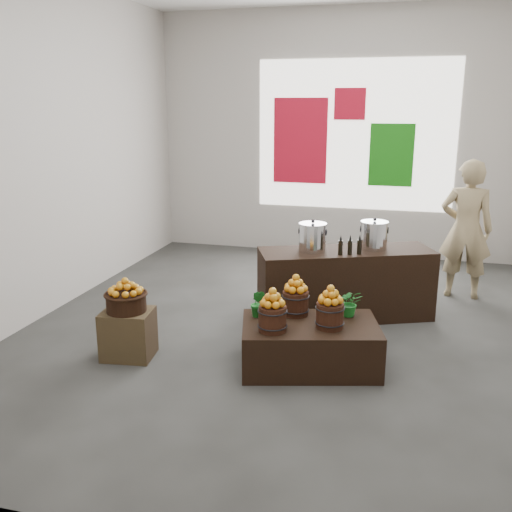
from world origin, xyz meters
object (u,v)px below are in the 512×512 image
(crate, at_px, (128,334))
(stock_pot_center, at_px, (374,236))
(display_table, at_px, (310,345))
(counter, at_px, (345,284))
(stock_pot_left, at_px, (313,238))
(wicker_basket, at_px, (126,303))
(shopper, at_px, (466,229))

(crate, height_order, stock_pot_center, stock_pot_center)
(display_table, distance_m, counter, 1.48)
(counter, bearing_deg, stock_pot_left, 180.00)
(crate, distance_m, wicker_basket, 0.34)
(wicker_basket, height_order, stock_pot_center, stock_pot_center)
(wicker_basket, distance_m, counter, 2.64)
(display_table, xyz_separation_m, stock_pot_left, (-0.21, 1.29, 0.77))
(crate, relative_size, stock_pot_left, 1.57)
(stock_pot_left, height_order, shopper, shopper)
(stock_pot_center, bearing_deg, wicker_basket, -141.36)
(stock_pot_center, relative_size, shopper, 0.17)
(stock_pot_left, bearing_deg, shopper, 36.42)
(crate, xyz_separation_m, stock_pot_center, (2.30, 1.84, 0.75))
(counter, bearing_deg, wicker_basket, -162.61)
(counter, relative_size, stock_pot_left, 6.47)
(crate, distance_m, stock_pot_center, 3.04)
(wicker_basket, height_order, shopper, shopper)
(stock_pot_left, relative_size, stock_pot_center, 1.00)
(counter, height_order, stock_pot_center, stock_pot_center)
(wicker_basket, xyz_separation_m, counter, (2.00, 1.71, -0.17))
(wicker_basket, bearing_deg, stock_pot_center, 38.64)
(counter, xyz_separation_m, stock_pot_center, (0.30, 0.13, 0.58))
(display_table, bearing_deg, shopper, 43.77)
(crate, relative_size, display_table, 0.38)
(wicker_basket, bearing_deg, crate, 0.00)
(crate, distance_m, display_table, 1.84)
(stock_pot_center, bearing_deg, stock_pot_left, -156.86)
(wicker_basket, height_order, display_table, wicker_basket)
(wicker_basket, relative_size, stock_pot_center, 1.26)
(crate, distance_m, shopper, 4.52)
(wicker_basket, distance_m, shopper, 4.48)
(counter, xyz_separation_m, shopper, (1.42, 1.17, 0.50))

